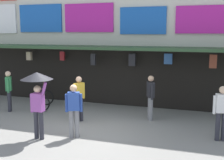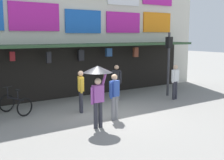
% 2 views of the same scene
% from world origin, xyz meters
% --- Properties ---
extents(ground_plane, '(80.00, 80.00, 0.00)m').
position_xyz_m(ground_plane, '(0.00, 0.00, 0.00)').
color(ground_plane, gray).
extents(shopfront, '(18.00, 2.60, 8.00)m').
position_xyz_m(shopfront, '(-0.00, 4.57, 3.96)').
color(shopfront, beige).
rests_on(shopfront, ground).
extents(traffic_light_far, '(0.28, 0.33, 3.20)m').
position_xyz_m(traffic_light_far, '(4.76, 1.56, 2.14)').
color(traffic_light_far, '#38383D').
rests_on(traffic_light_far, ground).
extents(bicycle_parked, '(1.09, 1.34, 1.05)m').
position_xyz_m(bicycle_parked, '(-2.70, 2.35, 0.39)').
color(bicycle_parked, black).
rests_on(bicycle_parked, ground).
extents(pedestrian_with_umbrella, '(0.96, 0.96, 2.08)m').
position_xyz_m(pedestrian_with_umbrella, '(-0.90, -0.90, 1.64)').
color(pedestrian_with_umbrella, '#2D2D38').
rests_on(pedestrian_with_umbrella, ground).
extents(pedestrian_in_yellow, '(0.50, 0.34, 1.68)m').
position_xyz_m(pedestrian_in_yellow, '(0.08, -0.44, 0.95)').
color(pedestrian_in_yellow, gray).
rests_on(pedestrian_in_yellow, ground).
extents(pedestrian_in_black, '(0.35, 0.49, 1.68)m').
position_xyz_m(pedestrian_in_black, '(1.97, 2.14, 0.95)').
color(pedestrian_in_black, gray).
rests_on(pedestrian_in_black, ground).
extents(pedestrian_in_blue, '(0.52, 0.30, 1.68)m').
position_xyz_m(pedestrian_in_blue, '(4.39, 0.71, 0.95)').
color(pedestrian_in_blue, '#2D2D38').
rests_on(pedestrian_in_blue, ground).
extents(pedestrian_in_green, '(0.34, 0.50, 1.68)m').
position_xyz_m(pedestrian_in_green, '(-0.46, 1.13, 0.95)').
color(pedestrian_in_green, '#2D2D38').
rests_on(pedestrian_in_green, ground).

